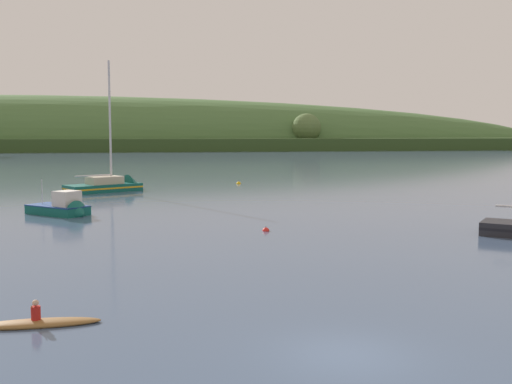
{
  "coord_description": "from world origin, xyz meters",
  "views": [
    {
      "loc": [
        -7.22,
        -16.09,
        6.62
      ],
      "look_at": [
        5.29,
        29.27,
        1.96
      ],
      "focal_mm": 42.64,
      "sensor_mm": 36.0,
      "label": 1
    }
  ],
  "objects_px": {
    "fishing_boat_moored": "(63,210)",
    "canoe_with_paddler": "(36,323)",
    "sailboat_midwater_white": "(113,188)",
    "mooring_buoy_far_upstream": "(239,184)",
    "mooring_buoy_off_fishing_boat": "(266,231)"
  },
  "relations": [
    {
      "from": "canoe_with_paddler",
      "to": "mooring_buoy_off_fishing_boat",
      "type": "height_order",
      "value": "canoe_with_paddler"
    },
    {
      "from": "fishing_boat_moored",
      "to": "canoe_with_paddler",
      "type": "xyz_separation_m",
      "value": [
        0.23,
        -28.97,
        -0.32
      ]
    },
    {
      "from": "mooring_buoy_far_upstream",
      "to": "fishing_boat_moored",
      "type": "bearing_deg",
      "value": -129.79
    },
    {
      "from": "fishing_boat_moored",
      "to": "canoe_with_paddler",
      "type": "distance_m",
      "value": 28.97
    },
    {
      "from": "sailboat_midwater_white",
      "to": "canoe_with_paddler",
      "type": "relative_size",
      "value": 3.64
    },
    {
      "from": "canoe_with_paddler",
      "to": "mooring_buoy_far_upstream",
      "type": "relative_size",
      "value": 6.56
    },
    {
      "from": "fishing_boat_moored",
      "to": "canoe_with_paddler",
      "type": "relative_size",
      "value": 1.29
    },
    {
      "from": "fishing_boat_moored",
      "to": "mooring_buoy_far_upstream",
      "type": "bearing_deg",
      "value": 98.28
    },
    {
      "from": "sailboat_midwater_white",
      "to": "canoe_with_paddler",
      "type": "height_order",
      "value": "sailboat_midwater_white"
    },
    {
      "from": "sailboat_midwater_white",
      "to": "fishing_boat_moored",
      "type": "height_order",
      "value": "sailboat_midwater_white"
    },
    {
      "from": "fishing_boat_moored",
      "to": "mooring_buoy_far_upstream",
      "type": "distance_m",
      "value": 32.09
    },
    {
      "from": "sailboat_midwater_white",
      "to": "fishing_boat_moored",
      "type": "relative_size",
      "value": 2.81
    },
    {
      "from": "mooring_buoy_off_fishing_boat",
      "to": "mooring_buoy_far_upstream",
      "type": "xyz_separation_m",
      "value": [
        7.08,
        36.53,
        -0.0
      ]
    },
    {
      "from": "sailboat_midwater_white",
      "to": "mooring_buoy_off_fishing_boat",
      "type": "xyz_separation_m",
      "value": [
        8.77,
        -31.16,
        -0.36
      ]
    },
    {
      "from": "sailboat_midwater_white",
      "to": "fishing_boat_moored",
      "type": "xyz_separation_m",
      "value": [
        -4.68,
        -19.29,
        0.05
      ]
    }
  ]
}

